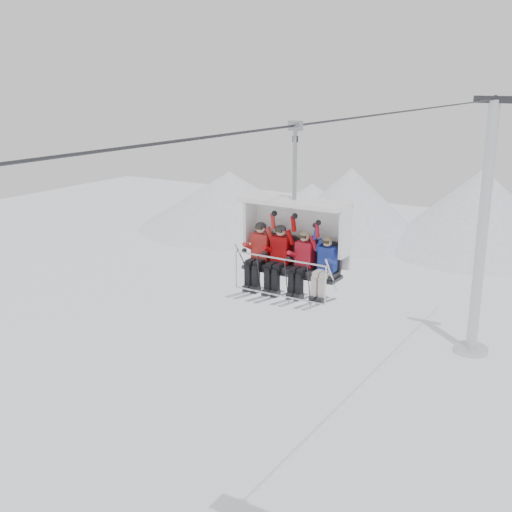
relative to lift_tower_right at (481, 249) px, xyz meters
The scene contains 7 objects.
lift_tower_right is the anchor object (origin of this frame).
haul_cable 23.25m from the lift_tower_right, 90.00° to the right, with size 0.06×0.06×50.00m, color #2D2D32.
chairlift_carrier 20.77m from the lift_tower_right, 90.00° to the right, with size 2.61×1.17×3.98m.
skier_far_left 20.98m from the lift_tower_right, 92.38° to the right, with size 0.45×1.69×1.76m.
skier_center_left 20.96m from the lift_tower_right, 90.83° to the right, with size 0.45×1.69×1.76m.
skier_center_right 20.97m from the lift_tower_right, 89.03° to the right, with size 0.42×1.69×1.65m.
skier_far_right 20.98m from the lift_tower_right, 87.40° to the right, with size 0.39×1.69×1.57m.
Camera 1 is at (7.04, -11.31, 14.37)m, focal length 45.00 mm.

